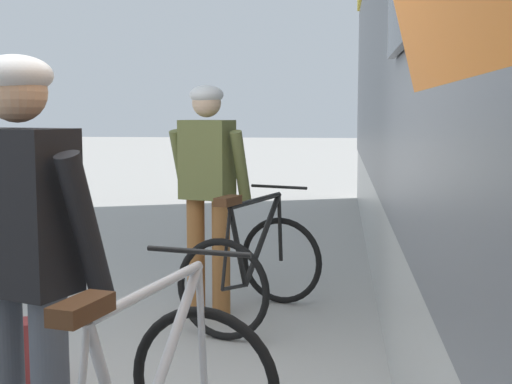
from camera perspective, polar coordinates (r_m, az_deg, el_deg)
The scene contains 4 objects.
cyclist_near_in_dark at distance 2.67m, azimuth -18.69°, elevation -4.60°, with size 0.66×0.44×1.76m.
cyclist_far_in_olive at distance 5.27m, azimuth -3.99°, elevation 1.11°, with size 0.66×0.43×1.76m.
bicycle_far_black at distance 5.18m, azimuth -0.18°, elevation -6.28°, with size 1.01×1.24×0.99m.
backpack_on_platform at distance 4.18m, azimuth -18.63°, elevation -12.70°, with size 0.28×0.18×0.40m, color maroon.
Camera 1 is at (1.01, -2.81, 1.56)m, focal length 48.38 mm.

